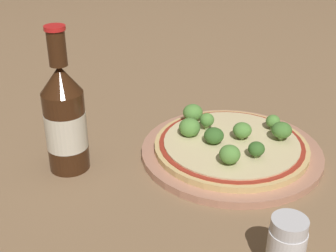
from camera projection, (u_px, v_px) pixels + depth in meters
The scene contains 14 objects.
ground_plane at pixel (216, 148), 0.78m from camera, with size 3.00×3.00×0.00m, color #846647.
plate at pixel (231, 152), 0.76m from camera, with size 0.29×0.29×0.01m.
pizza at pixel (231, 145), 0.75m from camera, with size 0.25×0.25×0.01m.
broccoli_floret_0 at pixel (214, 136), 0.74m from camera, with size 0.03×0.03×0.03m.
broccoli_floret_1 at pixel (256, 149), 0.70m from camera, with size 0.03×0.03×0.03m.
broccoli_floret_2 at pixel (282, 130), 0.75m from camera, with size 0.03×0.03×0.03m.
broccoli_floret_3 at pixel (230, 154), 0.68m from camera, with size 0.03×0.03×0.03m.
broccoli_floret_4 at pixel (193, 113), 0.81m from camera, with size 0.03×0.03×0.03m.
broccoli_floret_5 at pixel (190, 127), 0.76m from camera, with size 0.03×0.03×0.03m.
broccoli_floret_6 at pixel (242, 130), 0.75m from camera, with size 0.03×0.03×0.03m.
broccoli_floret_7 at pixel (273, 121), 0.78m from camera, with size 0.02×0.02×0.03m.
broccoli_floret_8 at pixel (207, 120), 0.78m from camera, with size 0.02×0.02×0.03m.
beer_bottle at pixel (65, 119), 0.69m from camera, with size 0.06×0.06×0.22m.
pepper_shaker at pixel (286, 249), 0.51m from camera, with size 0.04×0.04×0.08m.
Camera 1 is at (-0.65, -0.21, 0.39)m, focal length 50.00 mm.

